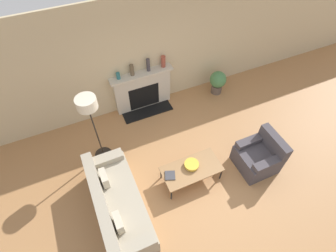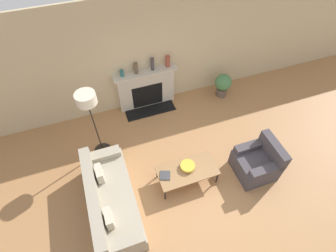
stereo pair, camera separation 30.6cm
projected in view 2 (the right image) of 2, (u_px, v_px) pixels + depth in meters
ground_plane at (189, 189)px, 5.52m from camera, size 18.00×18.00×0.00m
wall_back at (147, 55)px, 6.14m from camera, size 18.00×0.06×2.90m
fireplace at (146, 89)px, 6.73m from camera, size 1.58×0.59×1.10m
couch at (111, 200)px, 5.05m from camera, size 0.83×2.07×0.78m
armchair_near at (258, 162)px, 5.57m from camera, size 0.80×0.80×0.86m
coffee_table at (187, 171)px, 5.39m from camera, size 1.24×0.61×0.39m
bowl at (188, 166)px, 5.37m from camera, size 0.31×0.31×0.09m
book at (165, 175)px, 5.27m from camera, size 0.27×0.27×0.02m
floor_lamp at (89, 107)px, 5.02m from camera, size 0.39×0.39×1.81m
mantel_vase_left at (122, 73)px, 6.13m from camera, size 0.09×0.09×0.17m
mantel_vase_center_left at (136, 68)px, 6.15m from camera, size 0.10×0.10×0.28m
mantel_vase_center_right at (152, 64)px, 6.22m from camera, size 0.09×0.09×0.33m
mantel_vase_right at (168, 61)px, 6.32m from camera, size 0.11×0.11×0.29m
potted_plant at (223, 84)px, 7.07m from camera, size 0.45×0.45×0.68m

